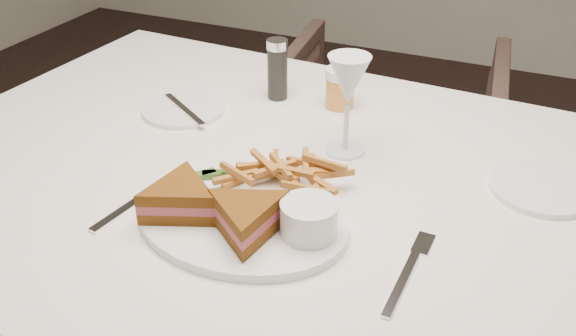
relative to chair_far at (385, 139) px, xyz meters
The scene contains 2 objects.
chair_far is the anchor object (origin of this frame).
table_setting 1.07m from the chair_far, 85.41° to the right, with size 0.83×0.66×0.18m.
Camera 1 is at (0.38, -0.87, 1.30)m, focal length 40.00 mm.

